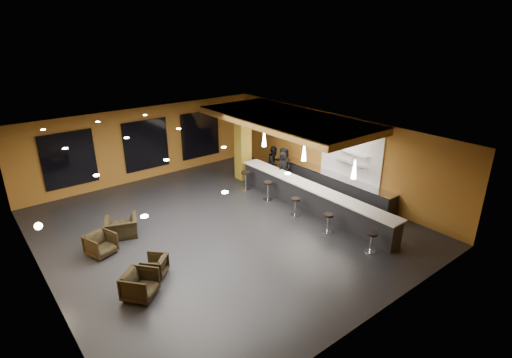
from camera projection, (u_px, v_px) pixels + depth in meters
floor at (223, 228)px, 15.01m from camera, size 12.00×13.00×0.10m
ceiling at (219, 136)px, 13.68m from camera, size 12.00×13.00×0.10m
wall_back at (145, 143)px, 19.12m from camera, size 12.00×0.10×3.50m
wall_front at (373, 265)px, 9.57m from camera, size 12.00×0.10×3.50m
wall_left at (36, 236)px, 10.85m from camera, size 0.10×13.00×3.50m
wall_right at (334, 152)px, 17.84m from camera, size 0.10×13.00×3.50m
wood_soffit at (286, 119)px, 16.79m from camera, size 3.60×8.00×0.28m
window_left at (69, 160)px, 17.04m from camera, size 2.20×0.06×2.40m
window_center at (146, 145)px, 19.06m from camera, size 2.20×0.06×2.40m
window_right at (200, 135)px, 20.79m from camera, size 2.20×0.06×2.40m
tile_backsplash at (351, 153)px, 16.97m from camera, size 0.06×3.20×2.40m
bar_counter at (311, 199)px, 16.19m from camera, size 0.60×8.00×1.00m
bar_top at (311, 187)px, 15.99m from camera, size 0.78×8.10×0.05m
prep_counter at (334, 185)px, 17.73m from camera, size 0.70×6.00×0.86m
prep_top at (335, 175)px, 17.56m from camera, size 0.72×6.00×0.03m
wall_shelf_lower at (351, 163)px, 16.89m from camera, size 0.30×1.50×0.03m
wall_shelf_upper at (352, 153)px, 16.72m from camera, size 0.30×1.50×0.03m
column at (243, 144)px, 19.08m from camera, size 0.60×0.60×3.50m
wall_sconce at (38, 226)px, 11.30m from camera, size 0.22×0.22×0.22m
pendant_0 at (354, 169)px, 14.05m from camera, size 0.20×0.20×0.70m
pendant_1 at (304, 152)px, 15.87m from camera, size 0.20×0.20×0.70m
pendant_2 at (264, 139)px, 17.69m from camera, size 0.20×0.20×0.70m
staff_a at (284, 171)px, 17.98m from camera, size 0.67×0.45×1.80m
staff_b at (274, 163)px, 19.35m from camera, size 0.87×0.72×1.64m
staff_c at (284, 164)px, 19.05m from camera, size 0.91×0.70×1.67m
armchair_a at (140, 285)px, 11.06m from camera, size 1.20×1.20×0.79m
armchair_b at (154, 266)px, 12.06m from camera, size 0.98×0.98×0.64m
armchair_c at (101, 244)px, 13.11m from camera, size 1.03×1.05×0.76m
armchair_d at (121, 227)px, 14.23m from camera, size 1.38×1.29×0.72m
bar_stool_0 at (372, 240)px, 13.21m from camera, size 0.37×0.37×0.73m
bar_stool_1 at (328, 221)px, 14.45m from camera, size 0.38×0.38×0.74m
bar_stool_2 at (295, 204)px, 15.72m from camera, size 0.38×0.38×0.75m
bar_stool_3 at (268, 188)px, 17.08m from camera, size 0.43×0.43×0.84m
bar_stool_4 at (246, 178)px, 18.17m from camera, size 0.44×0.44×0.86m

